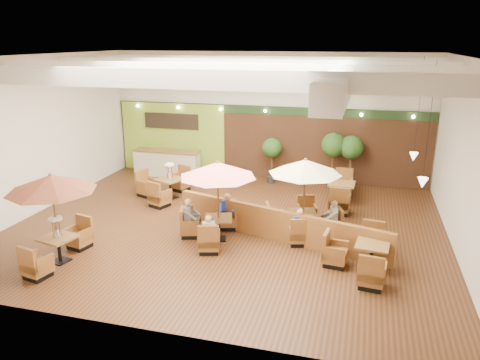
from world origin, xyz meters
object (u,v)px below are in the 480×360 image
(table_2, at_px, (305,182))
(diner_0, at_px, (209,229))
(service_counter, at_px, (167,163))
(booth_divider, at_px, (277,225))
(table_1, at_px, (216,183))
(topiary_1, at_px, (334,147))
(table_0, at_px, (53,196))
(diner_3, at_px, (299,222))
(topiary_0, at_px, (272,150))
(topiary_2, at_px, (351,149))
(table_5, at_px, (341,194))
(diner_2, at_px, (190,214))
(table_3, at_px, (164,186))
(diner_1, at_px, (227,207))
(diner_4, at_px, (332,214))
(table_4, at_px, (361,256))

(table_2, height_order, diner_0, table_2)
(service_counter, bearing_deg, booth_divider, -42.82)
(table_1, bearing_deg, topiary_1, 48.19)
(table_0, relative_size, diner_3, 3.71)
(topiary_1, xyz_separation_m, diner_0, (-2.95, -7.31, -1.01))
(table_0, bearing_deg, diner_3, 37.14)
(booth_divider, xyz_separation_m, topiary_0, (-1.37, 5.93, 0.96))
(topiary_2, relative_size, diner_3, 3.17)
(diner_3, bearing_deg, booth_divider, 144.53)
(table_5, xyz_separation_m, diner_2, (-4.40, -4.34, 0.35))
(diner_0, bearing_deg, table_2, 15.88)
(table_5, distance_m, diner_2, 6.19)
(table_1, relative_size, table_3, 0.91)
(service_counter, height_order, diner_0, service_counter)
(diner_1, distance_m, diner_3, 2.53)
(service_counter, relative_size, topiary_1, 1.29)
(table_2, xyz_separation_m, topiary_1, (0.49, 5.17, 0.02))
(booth_divider, relative_size, table_1, 2.76)
(topiary_0, height_order, diner_4, topiary_0)
(topiary_2, bearing_deg, table_3, -156.10)
(table_4, relative_size, diner_1, 3.58)
(topiary_1, relative_size, diner_3, 3.28)
(table_4, height_order, topiary_2, topiary_2)
(service_counter, height_order, topiary_0, topiary_0)
(diner_4, bearing_deg, table_1, 96.12)
(service_counter, bearing_deg, table_5, -13.14)
(table_5, height_order, topiary_2, topiary_2)
(table_5, relative_size, topiary_0, 1.44)
(service_counter, relative_size, diner_1, 4.09)
(diner_2, bearing_deg, table_4, 73.21)
(table_2, distance_m, diner_4, 1.34)
(table_3, height_order, topiary_1, topiary_1)
(table_0, distance_m, table_2, 7.37)
(table_5, relative_size, topiary_1, 1.22)
(booth_divider, distance_m, table_3, 5.79)
(table_4, height_order, diner_2, diner_2)
(table_3, distance_m, topiary_2, 7.71)
(service_counter, height_order, table_5, service_counter)
(table_2, height_order, diner_4, table_2)
(table_3, height_order, topiary_2, topiary_2)
(booth_divider, distance_m, table_0, 6.53)
(diner_3, bearing_deg, diner_2, 161.55)
(booth_divider, xyz_separation_m, table_1, (-1.80, -0.45, 1.34))
(table_1, distance_m, topiary_1, 7.06)
(table_0, distance_m, table_5, 10.20)
(table_2, height_order, diner_1, table_2)
(diner_3, relative_size, diner_4, 0.98)
(table_3, bearing_deg, topiary_2, 45.34)
(booth_divider, height_order, table_4, booth_divider)
(table_3, distance_m, diner_1, 4.07)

